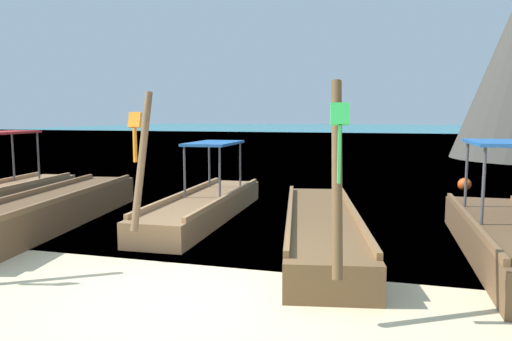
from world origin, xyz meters
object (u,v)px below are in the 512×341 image
Objects in this scene: longtail_boat_orange_ribbon at (204,205)px; longtail_boat_yellow_ribbon at (510,238)px; longtail_boat_pink_ribbon at (51,211)px; longtail_boat_green_ribbon at (321,227)px; mooring_buoy_near at (464,184)px.

longtail_boat_orange_ribbon is 6.10m from longtail_boat_yellow_ribbon.
longtail_boat_green_ribbon is at bearing 2.65° from longtail_boat_pink_ribbon.
longtail_boat_green_ribbon is at bearing -25.33° from longtail_boat_orange_ribbon.
mooring_buoy_near is at bearing 87.22° from longtail_boat_yellow_ribbon.
mooring_buoy_near is at bearing 64.51° from longtail_boat_green_ribbon.
longtail_boat_yellow_ribbon is at bearing -14.90° from longtail_boat_orange_ribbon.
longtail_boat_pink_ribbon is 1.20× the size of longtail_boat_yellow_ribbon.
longtail_boat_pink_ribbon reaches higher than longtail_boat_yellow_ribbon.
longtail_boat_pink_ribbon is at bearing -140.50° from mooring_buoy_near.
longtail_boat_orange_ribbon is at bearing -136.84° from mooring_buoy_near.
longtail_boat_green_ribbon is 16.82× the size of mooring_buoy_near.
longtail_boat_orange_ribbon reaches higher than longtail_boat_yellow_ribbon.
mooring_buoy_near is at bearing 43.16° from longtail_boat_orange_ribbon.
longtail_boat_yellow_ribbon is (5.89, -1.57, 0.04)m from longtail_boat_orange_ribbon.
longtail_boat_orange_ribbon is at bearing 165.10° from longtail_boat_yellow_ribbon.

